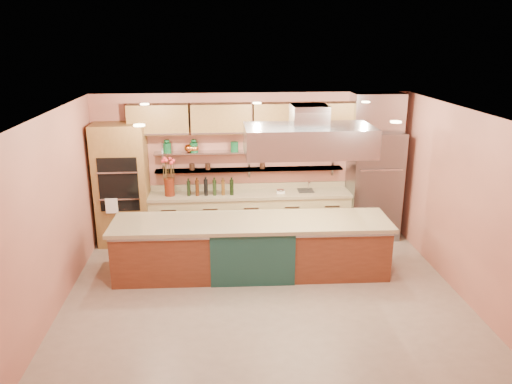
{
  "coord_description": "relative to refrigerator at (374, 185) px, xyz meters",
  "views": [
    {
      "loc": [
        -0.66,
        -6.92,
        3.8
      ],
      "look_at": [
        -0.03,
        1.0,
        1.32
      ],
      "focal_mm": 35.0,
      "sensor_mm": 36.0,
      "label": 1
    }
  ],
  "objects": [
    {
      "name": "copper_kettle",
      "position": [
        -3.54,
        0.23,
        0.74
      ],
      "size": [
        0.25,
        0.25,
        0.15
      ],
      "primitive_type": "ellipsoid",
      "rotation": [
        0.0,
        0.0,
        -0.41
      ],
      "color": "orange",
      "rests_on": "wall_shelf_upper"
    },
    {
      "name": "island",
      "position": [
        -2.48,
        -1.45,
        -0.59
      ],
      "size": [
        4.47,
        1.07,
        0.93
      ],
      "primitive_type": "cube",
      "rotation": [
        0.0,
        0.0,
        -0.02
      ],
      "color": "brown",
      "rests_on": "floor"
    },
    {
      "name": "wall_left",
      "position": [
        -5.35,
        -2.14,
        0.35
      ],
      "size": [
        0.04,
        5.0,
        2.8
      ],
      "primitive_type": "cube",
      "color": "#B96D57",
      "rests_on": "floor"
    },
    {
      "name": "wall_shelf_upper",
      "position": [
        -2.4,
        0.23,
        0.65
      ],
      "size": [
        3.6,
        0.26,
        0.03
      ],
      "primitive_type": "cube",
      "color": "#AAADB2",
      "rests_on": "wall_back"
    },
    {
      "name": "back_counter",
      "position": [
        -2.4,
        0.06,
        -0.58
      ],
      "size": [
        3.84,
        0.64,
        0.93
      ],
      "primitive_type": "cube",
      "color": "tan",
      "rests_on": "floor"
    },
    {
      "name": "kitchen_scale",
      "position": [
        -1.82,
        0.01,
        -0.08
      ],
      "size": [
        0.18,
        0.16,
        0.09
      ],
      "primitive_type": "cube",
      "rotation": [
        0.0,
        0.0,
        0.36
      ],
      "color": "white",
      "rests_on": "back_counter"
    },
    {
      "name": "ceiling_downlights",
      "position": [
        -2.35,
        -1.94,
        1.72
      ],
      "size": [
        4.0,
        2.8,
        0.02
      ],
      "primitive_type": "cube",
      "color": "#FFE5A5",
      "rests_on": "ceiling"
    },
    {
      "name": "ceiling",
      "position": [
        -2.35,
        -2.14,
        1.75
      ],
      "size": [
        6.0,
        5.0,
        0.02
      ],
      "primitive_type": "cube",
      "color": "black",
      "rests_on": "wall_back"
    },
    {
      "name": "wall_front",
      "position": [
        -2.35,
        -4.64,
        0.35
      ],
      "size": [
        6.0,
        0.04,
        2.8
      ],
      "primitive_type": "cube",
      "color": "#B96D57",
      "rests_on": "floor"
    },
    {
      "name": "range_hood",
      "position": [
        -1.58,
        -1.45,
        1.2
      ],
      "size": [
        2.0,
        1.0,
        0.45
      ],
      "primitive_type": "cube",
      "color": "#AAADB2",
      "rests_on": "ceiling"
    },
    {
      "name": "wall_right",
      "position": [
        0.65,
        -2.14,
        0.35
      ],
      "size": [
        0.04,
        5.0,
        2.8
      ],
      "primitive_type": "cube",
      "color": "#B96D57",
      "rests_on": "floor"
    },
    {
      "name": "floor",
      "position": [
        -2.35,
        -2.14,
        -1.06
      ],
      "size": [
        6.0,
        5.0,
        0.02
      ],
      "primitive_type": "cube",
      "color": "gray",
      "rests_on": "ground"
    },
    {
      "name": "green_canister",
      "position": [
        -2.68,
        0.23,
        0.75
      ],
      "size": [
        0.2,
        0.2,
        0.18
      ],
      "primitive_type": "cylinder",
      "rotation": [
        0.0,
        0.0,
        0.43
      ],
      "color": "#104C26",
      "rests_on": "wall_shelf_upper"
    },
    {
      "name": "oil_bottle_cluster",
      "position": [
        -3.16,
        0.01,
        0.03
      ],
      "size": [
        0.96,
        0.61,
        0.3
      ],
      "primitive_type": "cube",
      "rotation": [
        0.0,
        0.0,
        0.41
      ],
      "color": "black",
      "rests_on": "back_counter"
    },
    {
      "name": "flower_vase",
      "position": [
        -3.92,
        0.01,
        0.05
      ],
      "size": [
        0.21,
        0.21,
        0.34
      ],
      "primitive_type": "cylinder",
      "rotation": [
        0.0,
        0.0,
        0.11
      ],
      "color": "#5D1D0D",
      "rests_on": "back_counter"
    },
    {
      "name": "refrigerator",
      "position": [
        0.0,
        0.0,
        0.0
      ],
      "size": [
        0.95,
        0.72,
        2.1
      ],
      "primitive_type": "cube",
      "color": "slate",
      "rests_on": "floor"
    },
    {
      "name": "upper_cabinets",
      "position": [
        -2.35,
        0.18,
        1.3
      ],
      "size": [
        4.6,
        0.36,
        0.55
      ],
      "primitive_type": "cube",
      "color": "olive",
      "rests_on": "wall_back"
    },
    {
      "name": "oven_stack",
      "position": [
        -4.8,
        0.04,
        0.1
      ],
      "size": [
        0.95,
        0.64,
        2.3
      ],
      "primitive_type": "cube",
      "color": "olive",
      "rests_on": "floor"
    },
    {
      "name": "wall_shelf_lower",
      "position": [
        -2.4,
        0.23,
        0.3
      ],
      "size": [
        3.6,
        0.26,
        0.03
      ],
      "primitive_type": "cube",
      "color": "#AAADB2",
      "rests_on": "wall_back"
    },
    {
      "name": "bar_faucet",
      "position": [
        -1.26,
        0.11,
        -0.02
      ],
      "size": [
        0.03,
        0.03,
        0.2
      ],
      "primitive_type": "cylinder",
      "rotation": [
        0.0,
        0.0,
        0.25
      ],
      "color": "white",
      "rests_on": "back_counter"
    },
    {
      "name": "wall_back",
      "position": [
        -2.35,
        0.36,
        0.35
      ],
      "size": [
        6.0,
        0.04,
        2.8
      ],
      "primitive_type": "cube",
      "color": "#B96D57",
      "rests_on": "floor"
    }
  ]
}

